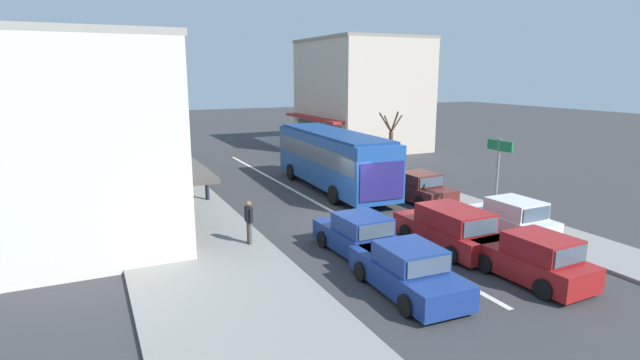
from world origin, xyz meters
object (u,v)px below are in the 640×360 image
Objects in this scene: wagon_behind_bus_near at (449,229)px; directional_road_sign at (499,160)px; parked_hatchback_kerb_front at (510,219)px; pedestrian_browsing_midblock at (249,219)px; pedestrian_far_walker at (189,163)px; sedan_queue_gap_filler at (408,271)px; street_tree_right at (391,150)px; parked_sedan_kerb_second at (418,188)px; parked_hatchback_kerb_third at (356,168)px; traffic_light_downstreet at (178,122)px; pedestrian_with_handbag_near at (207,181)px; hatchback_behind_bus_mid at (534,260)px; city_bus at (333,156)px; sedan_adjacent_lane_lead at (361,237)px.

wagon_behind_bus_near is 1.25× the size of directional_road_sign.
pedestrian_browsing_midblock is at bearing 161.66° from parked_hatchback_kerb_front.
wagon_behind_bus_near is 2.76× the size of pedestrian_far_walker.
street_tree_right is (7.76, 12.85, 1.30)m from sedan_queue_gap_filler.
sedan_queue_gap_filler and parked_sedan_kerb_second have the same top height.
traffic_light_downstreet is (-8.44, 11.64, 2.15)m from parked_hatchback_kerb_third.
pedestrian_with_handbag_near is (-6.51, 10.53, 0.32)m from wagon_behind_bus_near.
parked_sedan_kerb_second is 1.00× the size of street_tree_right.
hatchback_behind_bus_mid is at bearing -105.21° from street_tree_right.
street_tree_right is at bearing -55.51° from parked_hatchback_kerb_third.
city_bus is at bearing -2.01° from pedestrian_with_handbag_near.
traffic_light_downstreet is at bearing 109.87° from parked_hatchback_kerb_front.
street_tree_right is at bearing 74.79° from hatchback_behind_bus_mid.
directional_road_sign is 17.72m from pedestrian_far_walker.
sedan_adjacent_lane_lead and sedan_queue_gap_filler have the same top height.
traffic_light_downstreet is (-8.58, 23.75, 2.15)m from parked_hatchback_kerb_front.
city_bus reaches higher than sedan_adjacent_lane_lead.
directional_road_sign reaches higher than parked_hatchback_kerb_third.
parked_hatchback_kerb_third is at bearing 124.49° from street_tree_right.
street_tree_right reaches higher than pedestrian_with_handbag_near.
traffic_light_downstreet reaches higher than wagon_behind_bus_near.
sedan_queue_gap_filler is 1.14× the size of parked_hatchback_kerb_third.
parked_hatchback_kerb_front is (6.33, -0.76, 0.05)m from sedan_adjacent_lane_lead.
sedan_adjacent_lane_lead is 1.00× the size of parked_sedan_kerb_second.
parked_sedan_kerb_second is 2.61× the size of pedestrian_far_walker.
pedestrian_browsing_midblock reaches higher than hatchback_behind_bus_mid.
pedestrian_browsing_midblock is (-9.75, -2.95, 0.40)m from parked_sedan_kerb_second.
pedestrian_far_walker is at bearing -96.05° from traffic_light_downstreet.
pedestrian_browsing_midblock is (-10.84, 1.20, -1.61)m from directional_road_sign.
pedestrian_browsing_midblock is (-9.67, 3.21, 0.36)m from parked_hatchback_kerb_front.
traffic_light_downstreet is at bearing 125.96° from parked_hatchback_kerb_third.
sedan_adjacent_lane_lead is 12.16m from street_tree_right.
city_bus is 2.61× the size of traffic_light_downstreet.
parked_sedan_kerb_second is (2.76, -4.08, -1.22)m from city_bus.
city_bus reaches higher than hatchback_behind_bus_mid.
sedan_adjacent_lane_lead is 3.36m from wagon_behind_bus_near.
sedan_adjacent_lane_lead is 1.00× the size of street_tree_right.
pedestrian_browsing_midblock is at bearing 136.08° from hatchback_behind_bus_mid.
traffic_light_downstreet is at bearing 114.18° from directional_road_sign.
parked_hatchback_kerb_third reaches higher than parked_sedan_kerb_second.
pedestrian_browsing_midblock is at bearing 143.78° from sedan_adjacent_lane_lead.
street_tree_right reaches higher than hatchback_behind_bus_mid.
wagon_behind_bus_near reaches higher than parked_hatchback_kerb_third.
parked_hatchback_kerb_third reaches higher than sedan_queue_gap_filler.
street_tree_right is at bearing 90.50° from directional_road_sign.
parked_hatchback_kerb_third is (-0.14, 12.11, 0.00)m from parked_hatchback_kerb_front.
hatchback_behind_bus_mid is at bearing -126.88° from parked_hatchback_kerb_front.
wagon_behind_bus_near is at bearing -68.68° from pedestrian_far_walker.
sedan_adjacent_lane_lead is 12.93m from parked_hatchback_kerb_third.
directional_road_sign is 8.32m from street_tree_right.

